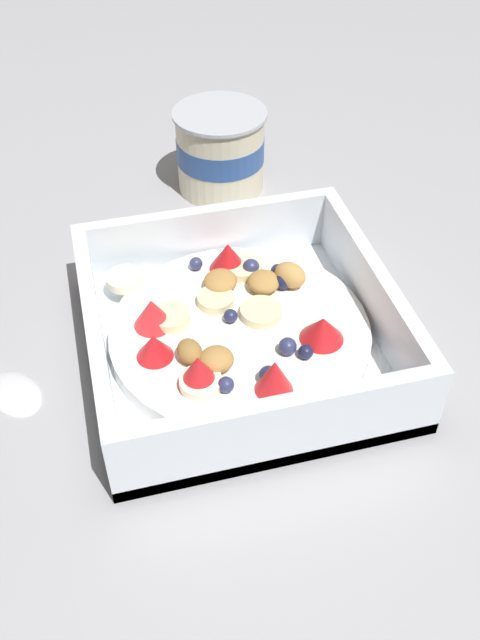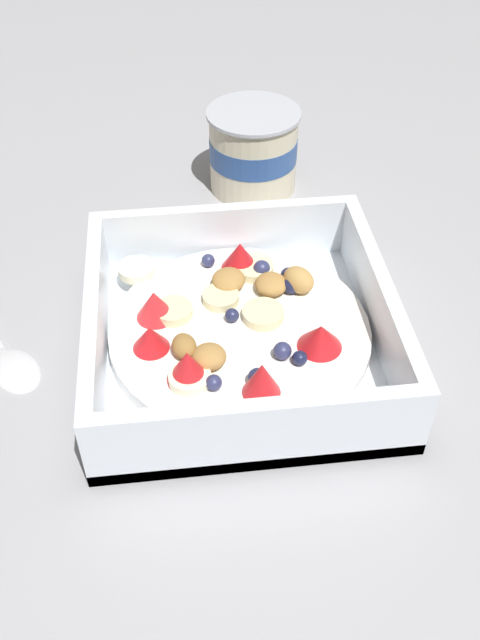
# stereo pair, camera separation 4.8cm
# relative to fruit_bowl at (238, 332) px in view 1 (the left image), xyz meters

# --- Properties ---
(ground_plane) EXTENTS (2.40, 2.40, 0.00)m
(ground_plane) POSITION_rel_fruit_bowl_xyz_m (0.02, 0.01, -0.02)
(ground_plane) COLOR #9E9EA3
(fruit_bowl) EXTENTS (0.21, 0.21, 0.06)m
(fruit_bowl) POSITION_rel_fruit_bowl_xyz_m (0.00, 0.00, 0.00)
(fruit_bowl) COLOR white
(fruit_bowl) RESTS_ON ground
(yogurt_cup) EXTENTS (0.08, 0.08, 0.08)m
(yogurt_cup) POSITION_rel_fruit_bowl_xyz_m (0.04, 0.21, 0.02)
(yogurt_cup) COLOR beige
(yogurt_cup) RESTS_ON ground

